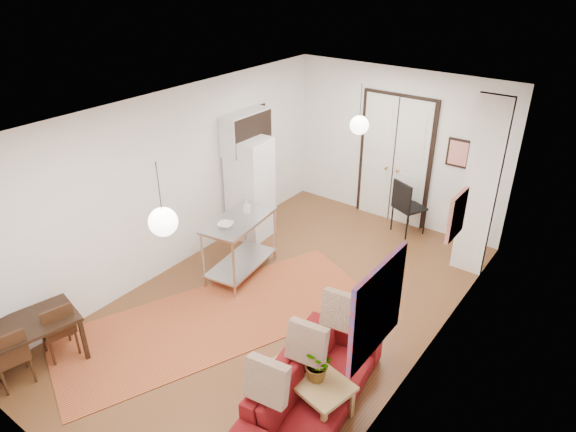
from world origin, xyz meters
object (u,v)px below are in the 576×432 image
Objects in this scene: dining_chair_near at (62,321)px; dining_chair_far at (15,347)px; fridge at (250,189)px; coffee_table at (310,379)px; black_side_chair at (412,200)px; dining_table at (25,330)px; sofa at (313,386)px; kitchen_counter at (240,238)px.

dining_chair_near is 0.61m from dining_chair_far.
fridge is at bearing -166.64° from dining_chair_near.
black_side_chair is at bearing 100.55° from coffee_table.
coffee_table is 3.51m from dining_table.
dining_table is (0.00, -4.25, -0.33)m from fridge.
black_side_chair is (-0.91, 4.59, 0.29)m from sofa.
fridge is 4.26m from dining_table.
kitchen_counter is 3.40m from dining_chair_far.
fridge reaches higher than dining_chair_far.
kitchen_counter is 1.32× the size of black_side_chair.
fridge reaches higher than black_side_chair.
dining_chair_near reaches higher than coffee_table.
coffee_table is 3.28m from dining_chair_near.
black_side_chair reaches higher than kitchen_counter.
fridge is at bearing 139.48° from coffee_table.
fridge is at bearing 64.58° from black_side_chair.
dining_table is at bearing -110.41° from kitchen_counter.
black_side_chair is (2.22, 6.32, 0.14)m from dining_chair_far.
kitchen_counter reaches higher than sofa.
kitchen_counter is at bearing 86.86° from black_side_chair.
fridge reaches higher than dining_chair_near.
dining_chair_far is (0.06, -4.43, -0.45)m from fridge.
dining_chair_far is at bearing -72.78° from dining_table.
dining_table reaches higher than coffee_table.
fridge is at bearing -166.76° from dining_chair_far.
dining_table is (-3.19, -1.55, 0.27)m from sofa.
dining_chair_far is at bearing -150.30° from coffee_table.
coffee_table is 0.82× the size of dining_table.
dining_chair_far reaches higher than coffee_table.
black_side_chair is (2.28, 6.14, 0.02)m from dining_table.
dining_chair_near is (-3.07, -1.14, 0.09)m from coffee_table.
dining_chair_near reaches higher than sofa.
dining_chair_far is 0.80× the size of black_side_chair.
dining_table is (-3.13, -1.57, 0.21)m from coffee_table.
sofa is 1.20× the size of fridge.
black_side_chair is (1.58, 2.98, -0.04)m from kitchen_counter.
dining_chair_far is (0.06, -0.18, -0.12)m from dining_table.
fridge is 4.45m from dining_chair_far.
coffee_table is 1.31× the size of dining_chair_near.
fridge is at bearing 90.00° from dining_table.
kitchen_counter is at bearing 179.34° from dining_chair_near.
sofa is 0.08m from coffee_table.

